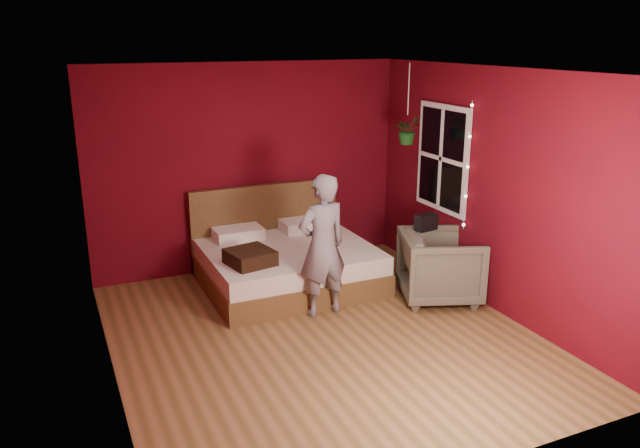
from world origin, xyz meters
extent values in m
plane|color=brown|center=(0.00, 0.00, 0.00)|extent=(4.50, 4.50, 0.00)
cube|color=#610A12|center=(0.00, 2.26, 1.30)|extent=(4.00, 0.02, 2.60)
cube|color=#610A12|center=(0.00, -2.26, 1.30)|extent=(4.00, 0.02, 2.60)
cube|color=#610A12|center=(-2.01, 0.00, 1.30)|extent=(0.02, 4.50, 2.60)
cube|color=#610A12|center=(2.01, 0.00, 1.30)|extent=(0.02, 4.50, 2.60)
cube|color=silver|center=(0.00, 0.00, 2.61)|extent=(4.00, 4.50, 0.02)
cube|color=white|center=(1.97, 0.90, 1.50)|extent=(0.04, 0.97, 1.27)
cube|color=black|center=(1.96, 0.90, 1.50)|extent=(0.02, 0.85, 1.15)
cube|color=white|center=(1.95, 0.90, 1.50)|extent=(0.03, 0.05, 1.15)
cube|color=white|center=(1.95, 0.90, 1.50)|extent=(0.03, 0.85, 0.05)
cylinder|color=silver|center=(1.94, 0.38, 1.50)|extent=(0.01, 0.01, 1.45)
sphere|color=#FFF2CC|center=(1.94, 0.38, 0.83)|extent=(0.04, 0.04, 0.04)
sphere|color=#FFF2CC|center=(1.94, 0.38, 1.16)|extent=(0.04, 0.04, 0.04)
sphere|color=#FFF2CC|center=(1.94, 0.38, 1.50)|extent=(0.04, 0.04, 0.04)
sphere|color=#FFF2CC|center=(1.94, 0.38, 1.84)|extent=(0.04, 0.04, 0.04)
sphere|color=#FFF2CC|center=(1.94, 0.38, 2.17)|extent=(0.04, 0.04, 0.04)
cube|color=brown|center=(0.17, 1.37, 0.14)|extent=(1.96, 1.67, 0.27)
cube|color=white|center=(0.17, 1.37, 0.38)|extent=(1.92, 1.64, 0.22)
cube|color=brown|center=(0.17, 2.16, 0.54)|extent=(1.96, 0.08, 1.08)
cube|color=white|center=(-0.27, 1.93, 0.56)|extent=(0.59, 0.37, 0.14)
cube|color=white|center=(0.61, 1.93, 0.56)|extent=(0.59, 0.37, 0.14)
imported|color=gray|center=(0.22, 0.50, 0.77)|extent=(0.60, 0.43, 1.55)
imported|color=#575744|center=(1.60, 0.30, 0.39)|extent=(1.11, 1.10, 0.79)
cube|color=black|center=(1.50, 0.48, 0.88)|extent=(0.27, 0.17, 0.18)
cube|color=black|center=(-0.42, 1.01, 0.57)|extent=(0.54, 0.54, 0.16)
cylinder|color=silver|center=(1.59, 1.11, 2.30)|extent=(0.01, 0.01, 0.59)
imported|color=#175219|center=(1.59, 1.11, 1.84)|extent=(0.39, 0.37, 0.34)
camera|label=1|loc=(-2.35, -5.16, 2.90)|focal=35.00mm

